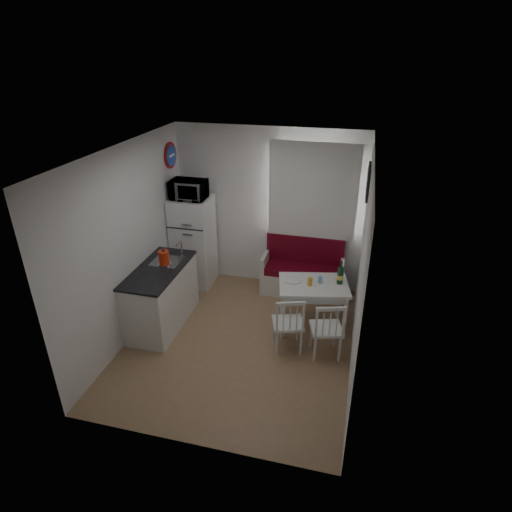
% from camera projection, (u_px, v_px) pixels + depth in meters
% --- Properties ---
extents(floor, '(3.00, 3.50, 0.02)m').
position_uv_depth(floor, '(240.00, 341.00, 5.90)').
color(floor, '#95734F').
rests_on(floor, ground).
extents(ceiling, '(3.00, 3.50, 0.02)m').
position_uv_depth(ceiling, '(236.00, 152.00, 4.74)').
color(ceiling, white).
rests_on(ceiling, wall_back).
extents(wall_back, '(3.00, 0.02, 2.60)m').
position_uv_depth(wall_back, '(268.00, 209.00, 6.84)').
color(wall_back, white).
rests_on(wall_back, floor).
extents(wall_front, '(3.00, 0.02, 2.60)m').
position_uv_depth(wall_front, '(183.00, 342.00, 3.80)').
color(wall_front, white).
rests_on(wall_front, floor).
extents(wall_left, '(0.02, 3.50, 2.60)m').
position_uv_depth(wall_left, '(129.00, 244.00, 5.64)').
color(wall_left, white).
rests_on(wall_left, floor).
extents(wall_right, '(0.02, 3.50, 2.60)m').
position_uv_depth(wall_right, '(361.00, 271.00, 4.99)').
color(wall_right, white).
rests_on(wall_right, floor).
extents(window, '(1.22, 0.06, 1.47)m').
position_uv_depth(window, '(313.00, 194.00, 6.51)').
color(window, white).
rests_on(window, wall_back).
extents(curtain, '(1.35, 0.02, 1.50)m').
position_uv_depth(curtain, '(313.00, 192.00, 6.43)').
color(curtain, white).
rests_on(curtain, wall_back).
extents(kitchen_counter, '(0.62, 1.32, 1.16)m').
position_uv_depth(kitchen_counter, '(161.00, 296.00, 6.09)').
color(kitchen_counter, white).
rests_on(kitchen_counter, floor).
extents(wall_sign, '(0.03, 0.40, 0.40)m').
position_uv_depth(wall_sign, '(171.00, 155.00, 6.52)').
color(wall_sign, '#1C48AA').
rests_on(wall_sign, wall_left).
extents(picture_frame, '(0.04, 0.52, 0.42)m').
position_uv_depth(picture_frame, '(368.00, 182.00, 5.62)').
color(picture_frame, black).
rests_on(picture_frame, wall_right).
extents(bench, '(1.31, 0.50, 0.94)m').
position_uv_depth(bench, '(303.00, 275.00, 6.93)').
color(bench, white).
rests_on(bench, floor).
extents(dining_table, '(1.06, 0.85, 0.71)m').
position_uv_depth(dining_table, '(313.00, 289.00, 5.93)').
color(dining_table, white).
rests_on(dining_table, floor).
extents(chair_left, '(0.49, 0.48, 0.45)m').
position_uv_depth(chair_left, '(287.00, 320.00, 5.46)').
color(chair_left, white).
rests_on(chair_left, floor).
extents(chair_right, '(0.48, 0.47, 0.45)m').
position_uv_depth(chair_right, '(326.00, 325.00, 5.35)').
color(chair_right, white).
rests_on(chair_right, floor).
extents(fridge, '(0.60, 0.60, 1.51)m').
position_uv_depth(fridge, '(194.00, 242.00, 7.03)').
color(fridge, white).
rests_on(fridge, floor).
extents(microwave, '(0.54, 0.37, 0.30)m').
position_uv_depth(microwave, '(189.00, 190.00, 6.58)').
color(microwave, white).
rests_on(microwave, fridge).
extents(kettle, '(0.18, 0.18, 0.24)m').
position_uv_depth(kettle, '(164.00, 258.00, 5.92)').
color(kettle, red).
rests_on(kettle, kitchen_counter).
extents(wine_bottle, '(0.09, 0.09, 0.34)m').
position_uv_depth(wine_bottle, '(341.00, 272.00, 5.83)').
color(wine_bottle, '#123921').
rests_on(wine_bottle, dining_table).
extents(drinking_glass_orange, '(0.07, 0.07, 0.11)m').
position_uv_depth(drinking_glass_orange, '(310.00, 282.00, 5.83)').
color(drinking_glass_orange, gold).
rests_on(drinking_glass_orange, dining_table).
extents(drinking_glass_blue, '(0.06, 0.06, 0.10)m').
position_uv_depth(drinking_glass_blue, '(320.00, 280.00, 5.89)').
color(drinking_glass_blue, '#789FCD').
rests_on(drinking_glass_blue, dining_table).
extents(plate, '(0.25, 0.25, 0.02)m').
position_uv_depth(plate, '(293.00, 280.00, 5.97)').
color(plate, white).
rests_on(plate, dining_table).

